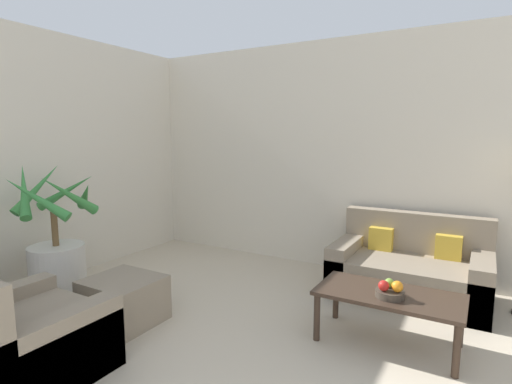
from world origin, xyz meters
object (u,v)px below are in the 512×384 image
object	(u,v)px
armchair	(18,342)
ottoman	(124,300)
fruit_bowl	(390,294)
orange_fruit	(397,287)
potted_palm	(57,255)
apple_red	(384,286)
apple_green	(389,283)
sofa_loveseat	(409,270)
coffee_table	(389,299)

from	to	relation	value
armchair	ottoman	bearing A→B (deg)	93.52
fruit_bowl	orange_fruit	bearing A→B (deg)	-10.57
potted_palm	apple_red	world-z (taller)	potted_palm
apple_red	orange_fruit	distance (m)	0.10
orange_fruit	ottoman	distance (m)	2.24
potted_palm	apple_green	size ratio (longest dim) A/B	18.74
fruit_bowl	orange_fruit	world-z (taller)	orange_fruit
apple_red	armchair	distance (m)	2.53
potted_palm	ottoman	size ratio (longest dim) A/B	2.28
sofa_loveseat	ottoman	world-z (taller)	sofa_loveseat
potted_palm	armchair	distance (m)	1.45
armchair	ottoman	size ratio (longest dim) A/B	1.53
apple_green	orange_fruit	size ratio (longest dim) A/B	0.86
ottoman	sofa_loveseat	bearing A→B (deg)	42.12
fruit_bowl	ottoman	world-z (taller)	fruit_bowl
sofa_loveseat	coffee_table	distance (m)	1.07
apple_red	orange_fruit	world-z (taller)	orange_fruit
orange_fruit	coffee_table	bearing A→B (deg)	129.51
potted_palm	apple_green	xyz separation A→B (m)	(3.04, 0.67, 0.07)
coffee_table	ottoman	size ratio (longest dim) A/B	1.81
potted_palm	coffee_table	xyz separation A→B (m)	(3.03, 0.70, -0.07)
potted_palm	fruit_bowl	distance (m)	3.12
sofa_loveseat	armchair	xyz separation A→B (m)	(-1.97, -2.75, 0.00)
apple_red	armchair	world-z (taller)	armchair
coffee_table	fruit_bowl	bearing A→B (deg)	-74.83
coffee_table	armchair	bearing A→B (deg)	-139.66
coffee_table	orange_fruit	world-z (taller)	orange_fruit
potted_palm	ottoman	world-z (taller)	potted_palm
sofa_loveseat	fruit_bowl	xyz separation A→B (m)	(0.04, -1.14, 0.17)
fruit_bowl	apple_green	xyz separation A→B (m)	(-0.02, 0.05, 0.06)
apple_green	armchair	distance (m)	2.60
sofa_loveseat	apple_green	size ratio (longest dim) A/B	20.23
sofa_loveseat	orange_fruit	world-z (taller)	sofa_loveseat
fruit_bowl	apple_red	world-z (taller)	apple_red
orange_fruit	sofa_loveseat	bearing A→B (deg)	94.53
ottoman	coffee_table	bearing A→B (deg)	20.55
potted_palm	apple_green	distance (m)	3.11
sofa_loveseat	armchair	world-z (taller)	armchair
apple_green	armchair	world-z (taller)	armchair
apple_green	apple_red	bearing A→B (deg)	-103.77
potted_palm	ottoman	xyz separation A→B (m)	(0.99, -0.06, -0.23)
apple_green	orange_fruit	bearing A→B (deg)	-40.05
fruit_bowl	armchair	size ratio (longest dim) A/B	0.23
armchair	apple_green	bearing A→B (deg)	39.77
potted_palm	orange_fruit	distance (m)	3.17
fruit_bowl	armchair	xyz separation A→B (m)	(-2.01, -1.61, -0.17)
coffee_table	ottoman	distance (m)	2.19
orange_fruit	apple_green	bearing A→B (deg)	139.95
apple_green	ottoman	world-z (taller)	apple_green
armchair	ottoman	world-z (taller)	armchair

